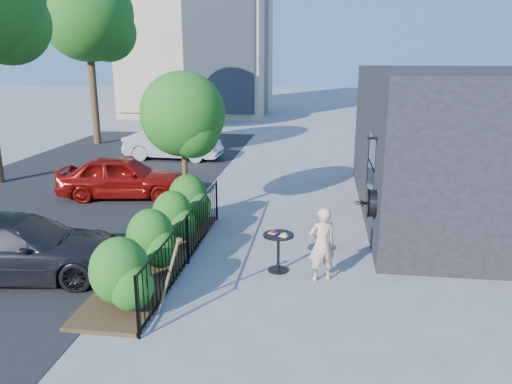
# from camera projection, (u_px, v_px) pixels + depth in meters

# --- Properties ---
(ground) EXTENTS (120.00, 120.00, 0.00)m
(ground) POSITION_uv_depth(u_px,v_px,m) (257.00, 267.00, 10.64)
(ground) COLOR gray
(ground) RESTS_ON ground
(shop_building) EXTENTS (6.22, 9.00, 4.00)m
(shop_building) POSITION_uv_depth(u_px,v_px,m) (476.00, 144.00, 13.70)
(shop_building) COLOR black
(shop_building) RESTS_ON ground
(fence) EXTENTS (0.05, 6.05, 1.10)m
(fence) POSITION_uv_depth(u_px,v_px,m) (188.00, 239.00, 10.69)
(fence) COLOR black
(fence) RESTS_ON ground
(planting_bed) EXTENTS (1.30, 6.00, 0.08)m
(planting_bed) POSITION_uv_depth(u_px,v_px,m) (157.00, 260.00, 10.91)
(planting_bed) COLOR #382616
(planting_bed) RESTS_ON ground
(shrubs) EXTENTS (1.10, 5.60, 1.24)m
(shrubs) POSITION_uv_depth(u_px,v_px,m) (162.00, 230.00, 10.82)
(shrubs) COLOR #215112
(shrubs) RESTS_ON ground
(patio_tree) EXTENTS (2.20, 2.20, 3.94)m
(patio_tree) POSITION_uv_depth(u_px,v_px,m) (185.00, 120.00, 12.82)
(patio_tree) COLOR #3F2B19
(patio_tree) RESTS_ON ground
(street) EXTENTS (9.00, 30.00, 0.01)m
(street) POSITION_uv_depth(u_px,v_px,m) (31.00, 211.00, 14.40)
(street) COLOR black
(street) RESTS_ON ground
(street_tree_far) EXTENTS (4.40, 4.40, 8.28)m
(street_tree_far) POSITION_uv_depth(u_px,v_px,m) (88.00, 21.00, 23.67)
(street_tree_far) COLOR #3F2B19
(street_tree_far) RESTS_ON ground
(cafe_table) EXTENTS (0.64, 0.64, 0.87)m
(cafe_table) POSITION_uv_depth(u_px,v_px,m) (278.00, 246.00, 10.32)
(cafe_table) COLOR black
(cafe_table) RESTS_ON ground
(woman) EXTENTS (0.65, 0.54, 1.52)m
(woman) POSITION_uv_depth(u_px,v_px,m) (322.00, 244.00, 9.86)
(woman) COLOR #D2A987
(woman) RESTS_ON ground
(shovel) EXTENTS (0.50, 0.19, 1.46)m
(shovel) POSITION_uv_depth(u_px,v_px,m) (168.00, 280.00, 8.56)
(shovel) COLOR brown
(shovel) RESTS_ON ground
(car_red) EXTENTS (4.13, 2.15, 1.34)m
(car_red) POSITION_uv_depth(u_px,v_px,m) (123.00, 177.00, 15.67)
(car_red) COLOR maroon
(car_red) RESTS_ON ground
(car_silver) EXTENTS (4.20, 1.60, 1.37)m
(car_silver) POSITION_uv_depth(u_px,v_px,m) (173.00, 143.00, 21.42)
(car_silver) COLOR #B0B0B5
(car_silver) RESTS_ON ground
(car_darkgrey) EXTENTS (4.57, 2.43, 1.26)m
(car_darkgrey) POSITION_uv_depth(u_px,v_px,m) (18.00, 247.00, 10.06)
(car_darkgrey) COLOR black
(car_darkgrey) RESTS_ON ground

